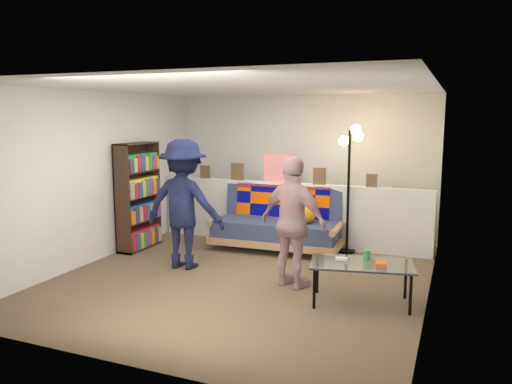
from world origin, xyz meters
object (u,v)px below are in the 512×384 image
coffee_table (362,265)px  floor_lamp (351,163)px  person_right (294,223)px  futon_sofa (279,223)px  bookshelf (138,200)px  person_left (184,204)px

coffee_table → floor_lamp: (-0.57, 2.03, 0.93)m
floor_lamp → person_right: floor_lamp is taller
futon_sofa → bookshelf: 2.22m
futon_sofa → coffee_table: (1.62, -1.82, 0.03)m
futon_sofa → person_right: (0.74, -1.59, 0.40)m
coffee_table → person_left: person_left is taller
person_left → futon_sofa: bearing=-125.0°
coffee_table → person_left: 2.57m
person_right → person_left: bearing=13.0°
person_right → floor_lamp: bearing=-79.7°
coffee_table → floor_lamp: bearing=105.7°
person_left → person_right: size_ratio=1.10×
futon_sofa → person_left: (-0.88, -1.39, 0.48)m
person_left → person_right: person_left is taller
futon_sofa → person_left: size_ratio=1.16×
person_left → coffee_table: bearing=167.4°
coffee_table → person_right: person_right is taller
floor_lamp → person_left: (-1.92, -1.60, -0.49)m
futon_sofa → person_right: 1.80m
floor_lamp → person_right: size_ratio=1.21×
futon_sofa → coffee_table: bearing=-48.4°
bookshelf → floor_lamp: bearing=18.1°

